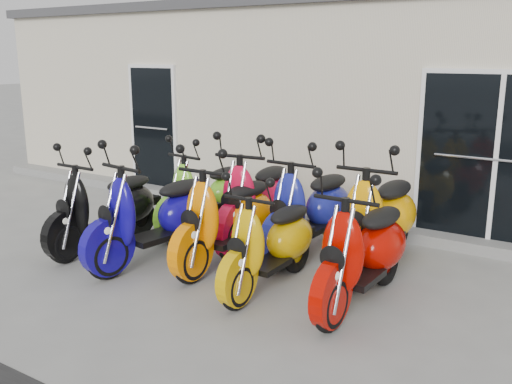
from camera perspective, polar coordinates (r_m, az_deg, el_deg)
ground at (r=7.12m, az=-2.63°, el=-6.84°), size 80.00×80.00×0.00m
building at (r=11.35m, az=12.84°, el=8.82°), size 14.00×6.00×3.20m
roof_cap at (r=11.34m, az=13.31°, el=17.30°), size 14.20×6.20×0.16m
front_step at (r=8.74m, az=5.06°, el=-2.45°), size 14.00×0.40×0.15m
door_left at (r=10.46m, az=-10.20°, el=6.69°), size 1.07×0.08×2.22m
door_right at (r=7.80m, az=22.95°, el=3.49°), size 2.02×0.08×2.22m
scooter_front_black at (r=7.60m, az=-14.85°, el=-0.29°), size 0.72×1.95×1.44m
scooter_front_blue at (r=6.93m, az=-9.96°, el=-0.90°), size 1.05×2.18×1.55m
scooter_front_orange_a at (r=6.77m, az=-2.84°, el=-1.18°), size 0.75×2.06×1.52m
scooter_front_orange_b at (r=6.07m, az=1.48°, el=-3.75°), size 0.68×1.83×1.35m
scooter_front_red at (r=5.76m, az=10.77°, el=-4.29°), size 0.78×2.03×1.48m
scooter_back_green at (r=8.12m, az=-4.85°, el=0.93°), size 0.97×2.00×1.42m
scooter_back_red at (r=7.52m, az=0.08°, el=0.53°), size 1.02×2.20×1.57m
scooter_back_blue at (r=7.16m, az=5.49°, el=-0.34°), size 0.86×2.11×1.53m
scooter_back_yellow at (r=6.76m, az=12.34°, el=-1.21°), size 0.79×2.15×1.59m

